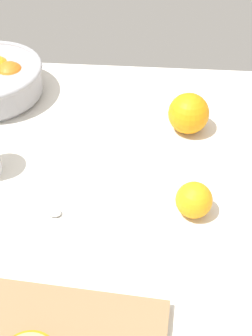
% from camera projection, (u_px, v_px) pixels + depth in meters
% --- Properties ---
extents(ground_plane, '(1.43, 0.86, 0.03)m').
position_uv_depth(ground_plane, '(110.00, 188.00, 0.92)').
color(ground_plane, silver).
extents(loose_orange_0, '(0.07, 0.07, 0.07)m').
position_uv_depth(loose_orange_0, '(194.00, 200.00, 0.83)').
color(loose_orange_0, orange).
rests_on(loose_orange_0, ground_plane).
extents(loose_orange_1, '(0.09, 0.09, 0.09)m').
position_uv_depth(loose_orange_1, '(189.00, 113.00, 1.00)').
color(loose_orange_1, orange).
rests_on(loose_orange_1, ground_plane).
extents(spoon, '(0.16, 0.09, 0.01)m').
position_uv_depth(spoon, '(35.00, 203.00, 0.87)').
color(spoon, silver).
rests_on(spoon, ground_plane).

